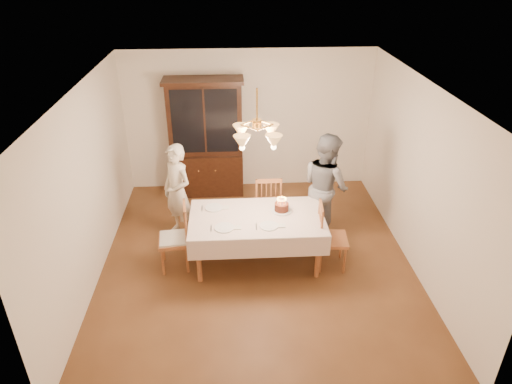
{
  "coord_description": "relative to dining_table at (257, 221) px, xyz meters",
  "views": [
    {
      "loc": [
        -0.34,
        -5.49,
        4.12
      ],
      "look_at": [
        0.0,
        0.2,
        1.05
      ],
      "focal_mm": 32.0,
      "sensor_mm": 36.0,
      "label": 1
    }
  ],
  "objects": [
    {
      "name": "chair_left_end",
      "position": [
        -1.18,
        -0.06,
        -0.23
      ],
      "size": [
        0.46,
        0.48,
        1.0
      ],
      "color": "brown",
      "rests_on": "ground"
    },
    {
      "name": "place_setting_far_left",
      "position": [
        -0.6,
        0.28,
        0.08
      ],
      "size": [
        0.4,
        0.25,
        0.02
      ],
      "color": "white",
      "rests_on": "dining_table"
    },
    {
      "name": "place_setting_near_right",
      "position": [
        0.16,
        -0.26,
        0.08
      ],
      "size": [
        0.4,
        0.25,
        0.02
      ],
      "color": "white",
      "rests_on": "dining_table"
    },
    {
      "name": "birthday_cake",
      "position": [
        0.36,
        0.14,
        0.13
      ],
      "size": [
        0.3,
        0.3,
        0.21
      ],
      "color": "white",
      "rests_on": "dining_table"
    },
    {
      "name": "chair_far_side",
      "position": [
        0.23,
        0.87,
        -0.24
      ],
      "size": [
        0.44,
        0.42,
        1.0
      ],
      "color": "brown",
      "rests_on": "ground"
    },
    {
      "name": "china_hutch",
      "position": [
        -0.78,
        2.25,
        0.36
      ],
      "size": [
        1.38,
        0.54,
        2.16
      ],
      "color": "black",
      "rests_on": "ground"
    },
    {
      "name": "ground",
      "position": [
        0.0,
        0.0,
        -0.68
      ],
      "size": [
        5.0,
        5.0,
        0.0
      ],
      "primitive_type": "plane",
      "color": "#553018",
      "rests_on": "ground"
    },
    {
      "name": "chair_right_end",
      "position": [
        1.05,
        -0.17,
        -0.24
      ],
      "size": [
        0.46,
        0.48,
        1.0
      ],
      "color": "brown",
      "rests_on": "ground"
    },
    {
      "name": "dining_table",
      "position": [
        0.0,
        0.0,
        0.0
      ],
      "size": [
        1.9,
        1.1,
        0.76
      ],
      "color": "brown",
      "rests_on": "ground"
    },
    {
      "name": "room_shell",
      "position": [
        0.0,
        0.0,
        0.9
      ],
      "size": [
        5.0,
        5.0,
        5.0
      ],
      "color": "white",
      "rests_on": "ground"
    },
    {
      "name": "chandelier",
      "position": [
        -0.0,
        -0.0,
        1.29
      ],
      "size": [
        0.62,
        0.62,
        0.73
      ],
      "color": "#BF8C3F",
      "rests_on": "ground"
    },
    {
      "name": "adult_in_grey",
      "position": [
        1.11,
        0.7,
        0.17
      ],
      "size": [
        0.94,
        1.03,
        1.71
      ],
      "primitive_type": "imported",
      "rotation": [
        0.0,
        0.0,
        2.02
      ],
      "color": "slate",
      "rests_on": "ground"
    },
    {
      "name": "place_setting_near_left",
      "position": [
        -0.45,
        -0.27,
        0.08
      ],
      "size": [
        0.41,
        0.27,
        0.02
      ],
      "color": "white",
      "rests_on": "dining_table"
    },
    {
      "name": "elderly_woman",
      "position": [
        -1.19,
        0.81,
        0.09
      ],
      "size": [
        0.66,
        0.66,
        1.54
      ],
      "primitive_type": "imported",
      "rotation": [
        0.0,
        0.0,
        -0.79
      ],
      "color": "#F4E8CE",
      "rests_on": "ground"
    }
  ]
}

